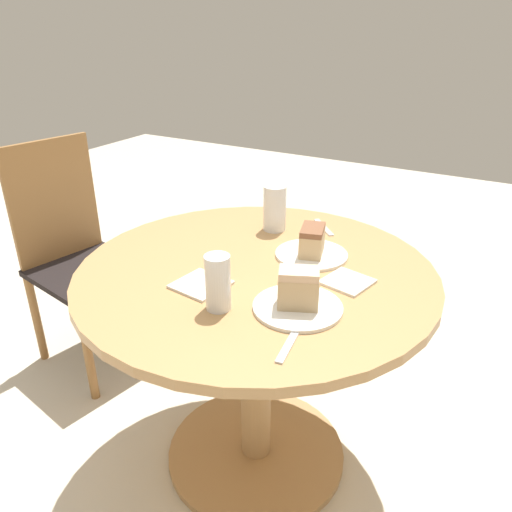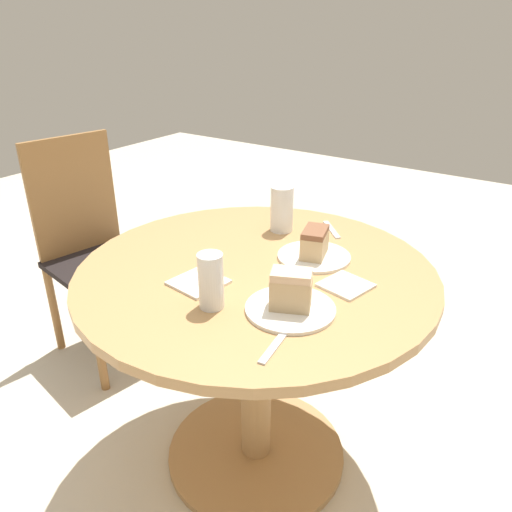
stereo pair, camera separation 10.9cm
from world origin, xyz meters
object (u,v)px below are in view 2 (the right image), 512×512
at_px(cake_slice_near, 291,290).
at_px(cake_slice_far, 315,242).
at_px(plate_far, 314,257).
at_px(glass_lemonade, 211,284).
at_px(glass_water, 282,211).
at_px(plate_near, 290,309).
at_px(chair, 95,249).

distance_m(cake_slice_near, cake_slice_far, 0.32).
xyz_separation_m(plate_far, cake_slice_near, (-0.30, -0.10, 0.06)).
distance_m(glass_lemonade, glass_water, 0.55).
distance_m(plate_near, cake_slice_near, 0.06).
height_order(plate_near, glass_lemonade, glass_lemonade).
bearing_deg(glass_water, plate_far, -123.61).
height_order(cake_slice_near, glass_water, glass_water).
bearing_deg(plate_near, glass_lemonade, 118.61).
distance_m(cake_slice_near, glass_lemonade, 0.20).
relative_size(plate_near, glass_water, 1.46).
distance_m(cake_slice_near, glass_water, 0.53).
relative_size(plate_far, cake_slice_far, 1.79).
xyz_separation_m(cake_slice_near, cake_slice_far, (0.30, 0.10, -0.01)).
relative_size(cake_slice_near, glass_lemonade, 0.81).
distance_m(plate_far, cake_slice_near, 0.32).
distance_m(plate_near, plate_far, 0.32).
bearing_deg(cake_slice_near, plate_near, 0.00).
distance_m(chair, plate_far, 1.12).
xyz_separation_m(plate_far, glass_lemonade, (-0.40, 0.08, 0.06)).
relative_size(glass_lemonade, glass_water, 0.93).
distance_m(chair, glass_water, 0.95).
relative_size(plate_near, plate_far, 1.03).
relative_size(chair, plate_far, 4.34).
relative_size(chair, glass_lemonade, 6.60).
bearing_deg(chair, plate_far, -79.67).
bearing_deg(plate_near, glass_water, 34.22).
bearing_deg(cake_slice_near, cake_slice_far, 17.63).
xyz_separation_m(plate_near, glass_lemonade, (-0.10, 0.18, 0.06)).
bearing_deg(cake_slice_far, plate_near, -162.37).
relative_size(cake_slice_far, glass_water, 0.79).
bearing_deg(glass_lemonade, cake_slice_near, -61.39).
relative_size(plate_far, glass_lemonade, 1.52).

